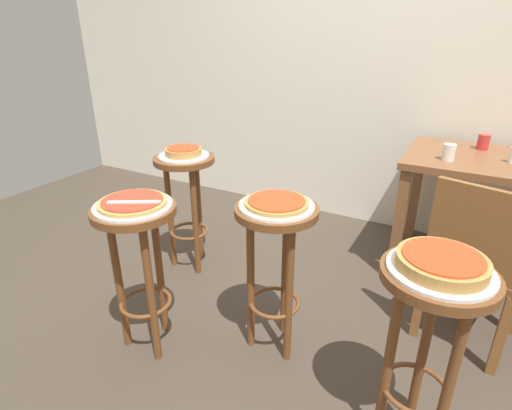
% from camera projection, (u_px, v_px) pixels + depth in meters
% --- Properties ---
extents(ground_plane, '(6.00, 6.00, 0.00)m').
position_uv_depth(ground_plane, '(272.00, 339.00, 2.03)').
color(ground_plane, '#42382D').
extents(back_wall, '(6.00, 0.10, 3.00)m').
position_uv_depth(back_wall, '(384.00, 19.00, 2.76)').
color(back_wall, silver).
rests_on(back_wall, ground_plane).
extents(stool_foreground, '(0.36, 0.36, 0.74)m').
position_uv_depth(stool_foreground, '(139.00, 249.00, 1.80)').
color(stool_foreground, brown).
rests_on(stool_foreground, ground_plane).
extents(serving_plate_foreground, '(0.33, 0.33, 0.01)m').
position_uv_depth(serving_plate_foreground, '(133.00, 206.00, 1.71)').
color(serving_plate_foreground, silver).
rests_on(serving_plate_foreground, stool_foreground).
extents(pizza_foreground, '(0.29, 0.29, 0.02)m').
position_uv_depth(pizza_foreground, '(133.00, 202.00, 1.71)').
color(pizza_foreground, tan).
rests_on(pizza_foreground, serving_plate_foreground).
extents(stool_middle, '(0.36, 0.36, 0.74)m').
position_uv_depth(stool_middle, '(429.00, 324.00, 1.34)').
color(stool_middle, brown).
rests_on(stool_middle, ground_plane).
extents(serving_plate_middle, '(0.33, 0.33, 0.01)m').
position_uv_depth(serving_plate_middle, '(440.00, 270.00, 1.25)').
color(serving_plate_middle, silver).
rests_on(serving_plate_middle, stool_middle).
extents(pizza_middle, '(0.27, 0.27, 0.05)m').
position_uv_depth(pizza_middle, '(442.00, 262.00, 1.24)').
color(pizza_middle, '#B78442').
rests_on(pizza_middle, serving_plate_middle).
extents(stool_leftside, '(0.36, 0.36, 0.74)m').
position_uv_depth(stool_leftside, '(276.00, 249.00, 1.79)').
color(stool_leftside, brown).
rests_on(stool_leftside, ground_plane).
extents(serving_plate_leftside, '(0.32, 0.32, 0.01)m').
position_uv_depth(serving_plate_leftside, '(277.00, 206.00, 1.71)').
color(serving_plate_leftside, white).
rests_on(serving_plate_leftside, stool_leftside).
extents(pizza_leftside, '(0.28, 0.28, 0.02)m').
position_uv_depth(pizza_leftside, '(277.00, 202.00, 1.70)').
color(pizza_leftside, '#B78442').
rests_on(pizza_leftside, serving_plate_leftside).
extents(stool_rear, '(0.36, 0.36, 0.74)m').
position_uv_depth(stool_rear, '(186.00, 189.00, 2.47)').
color(stool_rear, brown).
rests_on(stool_rear, ground_plane).
extents(serving_plate_rear, '(0.30, 0.30, 0.01)m').
position_uv_depth(serving_plate_rear, '(184.00, 156.00, 2.39)').
color(serving_plate_rear, silver).
rests_on(serving_plate_rear, stool_rear).
extents(pizza_rear, '(0.21, 0.21, 0.05)m').
position_uv_depth(pizza_rear, '(183.00, 151.00, 2.37)').
color(pizza_rear, '#B78442').
rests_on(pizza_rear, serving_plate_rear).
extents(dining_table, '(1.09, 0.71, 0.76)m').
position_uv_depth(dining_table, '(505.00, 180.00, 2.31)').
color(dining_table, brown).
rests_on(dining_table, ground_plane).
extents(cup_near_edge, '(0.07, 0.07, 0.09)m').
position_uv_depth(cup_near_edge, '(449.00, 152.00, 2.25)').
color(cup_near_edge, silver).
rests_on(cup_near_edge, dining_table).
extents(cup_far_edge, '(0.07, 0.07, 0.09)m').
position_uv_depth(cup_far_edge, '(483.00, 142.00, 2.46)').
color(cup_far_edge, red).
rests_on(cup_far_edge, dining_table).
extents(wooden_chair, '(0.49, 0.49, 0.85)m').
position_uv_depth(wooden_chair, '(478.00, 260.00, 1.84)').
color(wooden_chair, brown).
rests_on(wooden_chair, ground_plane).
extents(pizza_server_knife, '(0.20, 0.13, 0.01)m').
position_uv_depth(pizza_server_knife, '(134.00, 202.00, 1.67)').
color(pizza_server_knife, silver).
rests_on(pizza_server_knife, pizza_foreground).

